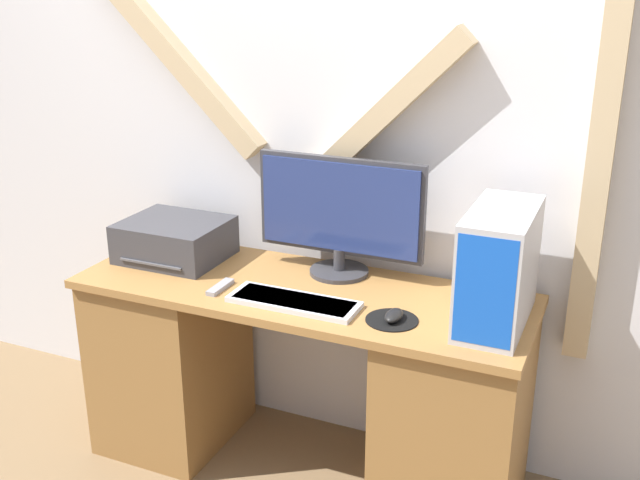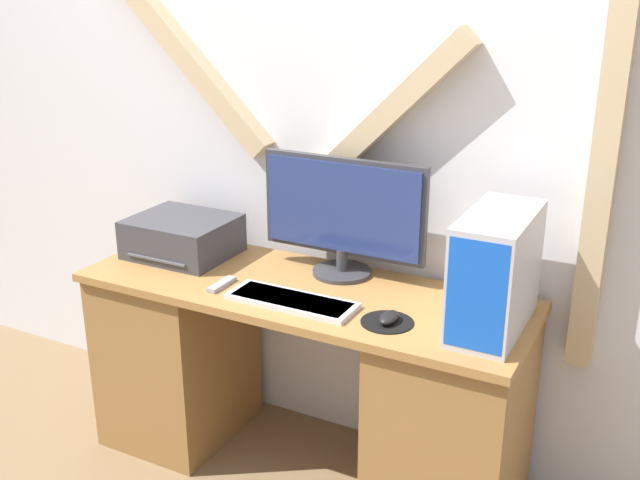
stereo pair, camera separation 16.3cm
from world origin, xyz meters
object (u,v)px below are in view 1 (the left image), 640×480
(printer, at_px, (175,240))
(monitor, at_px, (340,212))
(keyboard, at_px, (294,302))
(remote_control, at_px, (220,287))
(computer_tower, at_px, (498,268))
(mouse, at_px, (394,315))

(printer, bearing_deg, monitor, 9.68)
(monitor, height_order, keyboard, monitor)
(remote_control, bearing_deg, computer_tower, 7.54)
(computer_tower, bearing_deg, remote_control, -172.46)
(computer_tower, bearing_deg, printer, 176.71)
(monitor, xyz_separation_m, computer_tower, (0.61, -0.18, -0.05))
(monitor, bearing_deg, remote_control, -137.04)
(mouse, xyz_separation_m, remote_control, (-0.64, -0.00, -0.01))
(monitor, height_order, printer, monitor)
(keyboard, distance_m, remote_control, 0.29)
(monitor, distance_m, computer_tower, 0.64)
(printer, bearing_deg, computer_tower, -3.29)
(printer, distance_m, remote_control, 0.38)
(mouse, bearing_deg, computer_tower, 22.46)
(computer_tower, height_order, printer, computer_tower)
(monitor, relative_size, remote_control, 4.54)
(monitor, xyz_separation_m, remote_control, (-0.33, -0.31, -0.23))
(keyboard, bearing_deg, computer_tower, 11.80)
(computer_tower, bearing_deg, mouse, -157.54)
(keyboard, bearing_deg, monitor, 83.48)
(mouse, height_order, computer_tower, computer_tower)
(mouse, height_order, remote_control, mouse)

